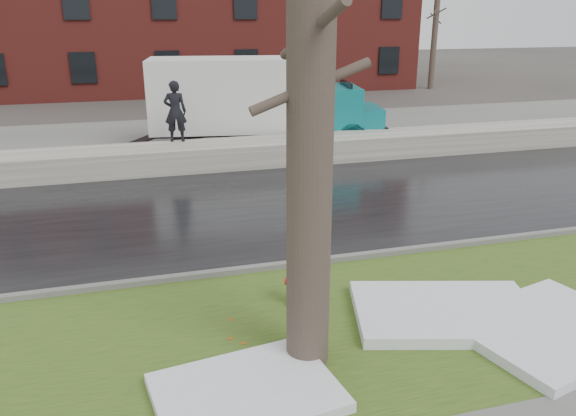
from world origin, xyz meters
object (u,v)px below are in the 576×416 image
object	(u,v)px
worker	(175,111)
fire_hydrant	(297,281)
tree	(311,93)
box_truck	(250,101)

from	to	relation	value
worker	fire_hydrant	bearing A→B (deg)	104.45
fire_hydrant	tree	xyz separation A→B (m)	(-0.28, -1.47, 3.18)
tree	worker	xyz separation A→B (m)	(-0.73, 11.20, -1.97)
tree	worker	distance (m)	11.39
fire_hydrant	tree	bearing A→B (deg)	-81.82
fire_hydrant	box_truck	size ratio (longest dim) A/B	0.09
box_truck	tree	bearing A→B (deg)	-89.62
tree	box_truck	bearing A→B (deg)	81.23
fire_hydrant	tree	world-z (taller)	tree
box_truck	fire_hydrant	bearing A→B (deg)	-89.34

